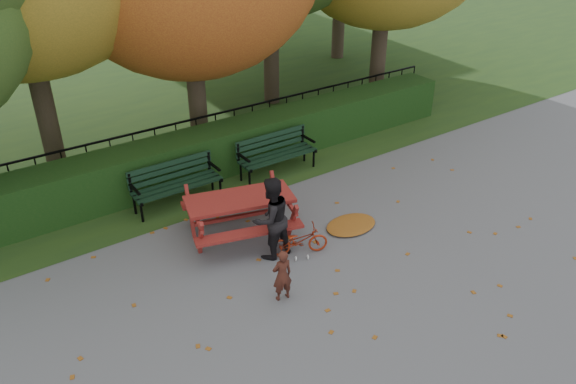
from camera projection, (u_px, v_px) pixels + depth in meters
ground at (344, 273)px, 9.39m from camera, size 90.00×90.00×0.00m
grass_strip at (84, 67)px, 19.39m from camera, size 90.00×90.00×0.00m
hedge at (214, 151)px, 12.36m from camera, size 13.00×0.90×1.00m
iron_fence at (197, 137)px, 12.91m from camera, size 14.00×0.04×1.02m
bench_left at (175, 180)px, 11.13m from camera, size 1.80×0.57×0.88m
bench_right at (275, 151)px, 12.32m from camera, size 1.80×0.57×0.88m
picnic_table at (240, 206)px, 10.04m from camera, size 2.24×1.98×0.93m
leaf_pile at (351, 225)px, 10.61m from camera, size 1.25×1.08×0.07m
leaf_scatter at (332, 264)px, 9.60m from camera, size 9.00×5.70×0.01m
child at (282, 275)px, 8.61m from camera, size 0.35×0.25×0.90m
adult at (271, 218)px, 9.47m from camera, size 0.78×0.63×1.50m
bicycle at (299, 240)px, 9.75m from camera, size 1.07×0.71×0.53m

